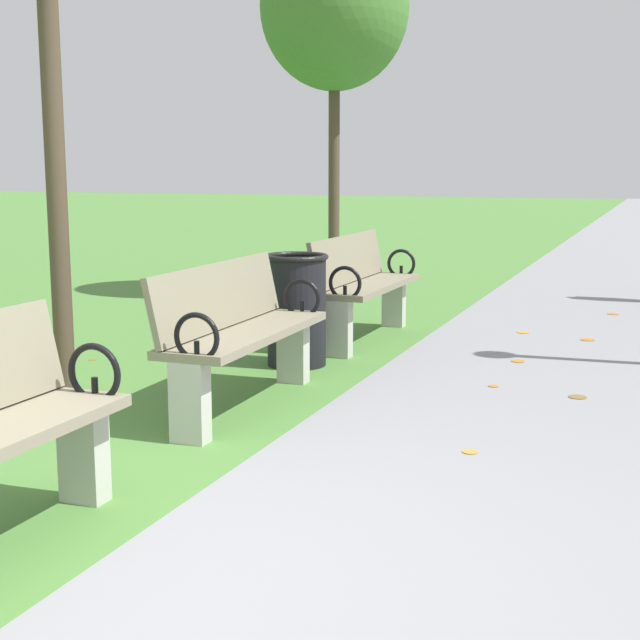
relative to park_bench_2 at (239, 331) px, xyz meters
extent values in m
plane|color=#4C7F38|center=(0.50, -2.28, -0.49)|extent=(80.00, 80.00, 0.00)
cube|color=#B7B5AD|center=(0.05, -1.68, -0.26)|extent=(0.20, 0.12, 0.45)
torus|color=black|center=(0.11, -1.66, 0.10)|extent=(0.27, 0.03, 0.27)
cylinder|color=black|center=(0.11, -1.66, 0.02)|extent=(0.03, 0.03, 0.12)
cube|color=gray|center=(0.05, 0.00, -0.01)|extent=(0.46, 1.61, 0.05)
cube|color=gray|center=(-0.14, 0.00, 0.21)|extent=(0.14, 1.60, 0.40)
cube|color=#B7B5AD|center=(0.06, -0.74, -0.26)|extent=(0.20, 0.12, 0.45)
cube|color=#B7B5AD|center=(0.04, 0.74, -0.26)|extent=(0.20, 0.12, 0.45)
torus|color=black|center=(0.12, -0.76, 0.10)|extent=(0.27, 0.03, 0.27)
cylinder|color=black|center=(0.12, -0.76, 0.02)|extent=(0.03, 0.03, 0.12)
torus|color=black|center=(0.10, 0.76, 0.10)|extent=(0.27, 0.03, 0.27)
cylinder|color=black|center=(0.10, 0.76, 0.02)|extent=(0.03, 0.03, 0.12)
cube|color=gray|center=(0.05, 2.39, -0.01)|extent=(0.45, 1.60, 0.05)
cube|color=gray|center=(-0.14, 2.39, 0.21)|extent=(0.13, 1.60, 0.40)
cube|color=#B7B5AD|center=(0.05, 1.65, -0.26)|extent=(0.20, 0.12, 0.45)
cube|color=#B7B5AD|center=(0.06, 3.13, -0.26)|extent=(0.20, 0.12, 0.45)
torus|color=black|center=(0.11, 1.63, 0.10)|extent=(0.27, 0.03, 0.27)
cylinder|color=black|center=(0.11, 1.63, 0.02)|extent=(0.03, 0.03, 0.12)
torus|color=black|center=(0.12, 3.15, 0.10)|extent=(0.27, 0.03, 0.27)
cylinder|color=black|center=(0.12, 3.15, 0.02)|extent=(0.03, 0.03, 0.12)
cylinder|color=#4C3D2D|center=(-1.03, -0.37, 1.59)|extent=(0.12, 0.12, 4.15)
cylinder|color=#4C3D2D|center=(-1.15, 4.77, 0.83)|extent=(0.13, 0.13, 2.62)
ellipsoid|color=#477A33|center=(-1.15, 4.77, 2.71)|extent=(1.63, 1.63, 1.79)
cylinder|color=black|center=(-0.15, 1.26, -0.09)|extent=(0.44, 0.44, 0.80)
torus|color=black|center=(-0.15, 1.26, 0.33)|extent=(0.48, 0.48, 0.04)
cylinder|color=#93511E|center=(-1.69, 0.85, -0.48)|extent=(0.08, 0.08, 0.00)
cylinder|color=gold|center=(-0.90, 4.95, -0.48)|extent=(0.12, 0.12, 0.00)
cylinder|color=#BC842D|center=(1.53, -0.43, -0.46)|extent=(0.11, 0.11, 0.00)
cylinder|color=#AD6B23|center=(1.94, 4.47, -0.46)|extent=(0.17, 0.17, 0.00)
cylinder|color=#AD6B23|center=(-0.60, -0.68, -0.48)|extent=(0.08, 0.08, 0.00)
cylinder|color=#AD6B23|center=(-0.10, -0.65, -0.48)|extent=(0.10, 0.10, 0.00)
cylinder|color=brown|center=(1.94, 0.94, -0.46)|extent=(0.13, 0.13, 0.00)
cylinder|color=brown|center=(-1.23, 3.32, -0.48)|extent=(0.09, 0.09, 0.00)
cylinder|color=#BC842D|center=(1.26, 3.12, -0.46)|extent=(0.13, 0.13, 0.00)
cylinder|color=#AD6B23|center=(1.41, 1.89, -0.46)|extent=(0.13, 0.13, 0.00)
cylinder|color=#AD6B23|center=(1.38, 1.04, -0.46)|extent=(0.08, 0.08, 0.00)
cylinder|color=#AD6B23|center=(1.83, 2.97, -0.46)|extent=(0.15, 0.15, 0.00)
cylinder|color=gold|center=(-1.23, 1.56, -0.48)|extent=(0.07, 0.07, 0.00)
cylinder|color=#93511E|center=(-1.23, 2.27, -0.48)|extent=(0.12, 0.12, 0.00)
cylinder|color=#BC842D|center=(-1.16, 4.20, -0.48)|extent=(0.12, 0.12, 0.00)
camera|label=1|loc=(2.44, -4.93, 1.01)|focal=50.99mm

